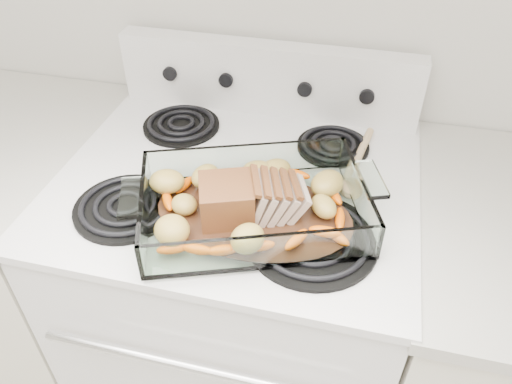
% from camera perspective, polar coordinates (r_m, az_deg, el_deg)
% --- Properties ---
extents(electric_range, '(0.78, 0.70, 1.12)m').
position_cam_1_polar(electric_range, '(1.42, -1.67, -12.72)').
color(electric_range, white).
rests_on(electric_range, ground).
extents(counter_left, '(0.58, 0.68, 0.93)m').
position_cam_1_polar(counter_left, '(1.68, -24.34, -7.64)').
color(counter_left, white).
rests_on(counter_left, ground).
extents(counter_right, '(0.58, 0.68, 0.93)m').
position_cam_1_polar(counter_right, '(1.47, 25.42, -16.87)').
color(counter_right, white).
rests_on(counter_right, ground).
extents(baking_dish, '(0.42, 0.28, 0.08)m').
position_cam_1_polar(baking_dish, '(0.97, -0.28, -1.96)').
color(baking_dish, white).
rests_on(baking_dish, electric_range).
extents(pork_roast, '(0.21, 0.10, 0.08)m').
position_cam_1_polar(pork_roast, '(0.95, -1.45, -0.63)').
color(pork_roast, brown).
rests_on(pork_roast, baking_dish).
extents(roast_vegetables, '(0.38, 0.21, 0.05)m').
position_cam_1_polar(roast_vegetables, '(0.99, 0.02, -0.13)').
color(roast_vegetables, '#E65000').
rests_on(roast_vegetables, baking_dish).
extents(wooden_spoon, '(0.06, 0.27, 0.02)m').
position_cam_1_polar(wooden_spoon, '(1.11, 11.29, 2.15)').
color(wooden_spoon, tan).
rests_on(wooden_spoon, electric_range).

